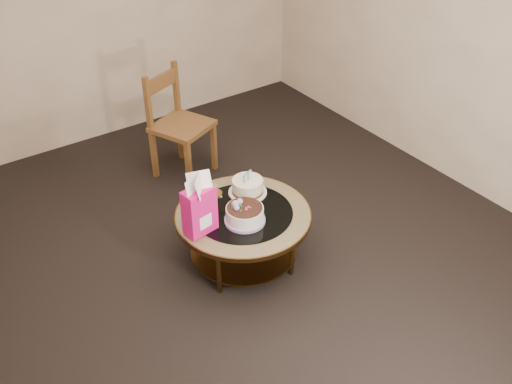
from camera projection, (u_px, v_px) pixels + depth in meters
ground at (244, 258)px, 4.48m from camera, size 5.00×5.00×0.00m
room_walls at (241, 75)px, 3.59m from camera, size 4.52×5.02×2.61m
coffee_table at (243, 221)px, 4.26m from camera, size 1.02×1.02×0.46m
decorated_cake at (245, 215)px, 4.09m from camera, size 0.30×0.30×0.17m
cream_cake at (248, 187)px, 4.38m from camera, size 0.30×0.30×0.19m
gift_bag at (199, 205)px, 3.91m from camera, size 0.24×0.19×0.46m
pillar_candle at (214, 192)px, 4.37m from camera, size 0.13×0.13×0.10m
dining_chair at (178, 124)px, 5.21m from camera, size 0.62×0.62×1.01m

